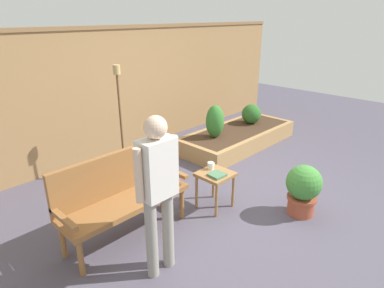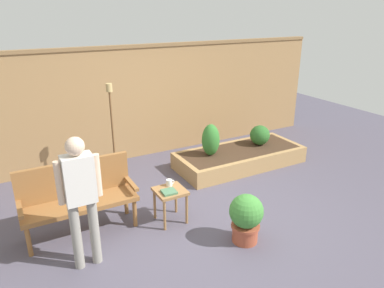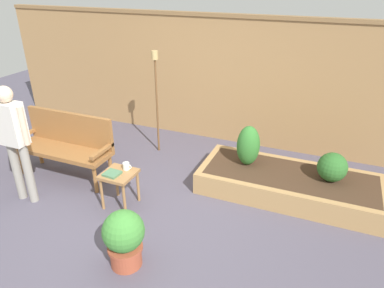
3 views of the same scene
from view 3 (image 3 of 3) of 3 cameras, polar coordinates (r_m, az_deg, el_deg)
ground_plane at (r=4.52m, az=-8.10°, el=-11.63°), size 14.00×14.00×0.00m
fence_back at (r=6.18m, az=3.54°, el=10.45°), size 8.40×0.14×2.16m
garden_bench at (r=5.43m, az=-19.58°, el=0.50°), size 1.44×0.48×0.94m
side_table at (r=4.57m, az=-11.66°, el=-5.46°), size 0.40×0.40×0.48m
cup_on_table at (r=4.57m, az=-10.52°, el=-3.52°), size 0.12×0.08×0.09m
book_on_table at (r=4.50m, az=-12.75°, el=-4.67°), size 0.20×0.19×0.03m
potted_boxwood at (r=3.72m, az=-10.89°, el=-14.49°), size 0.43×0.43×0.64m
raised_planter_bed at (r=5.01m, az=15.31°, el=-6.23°), size 2.40×1.00×0.30m
shrub_near_bench at (r=4.93m, az=9.05°, el=-0.25°), size 0.32×0.32×0.58m
shrub_far_corner at (r=4.88m, az=21.66°, el=-3.49°), size 0.38×0.38×0.38m
tiki_torch at (r=5.64m, az=-5.82°, el=9.48°), size 0.10×0.10×1.68m
person_by_bench at (r=4.87m, az=-26.76°, el=1.24°), size 0.47×0.20×1.56m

